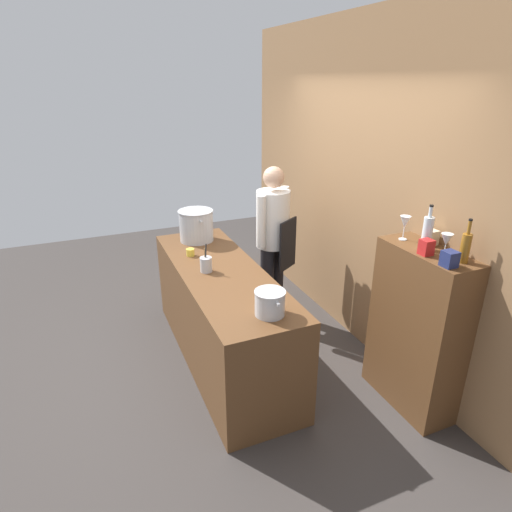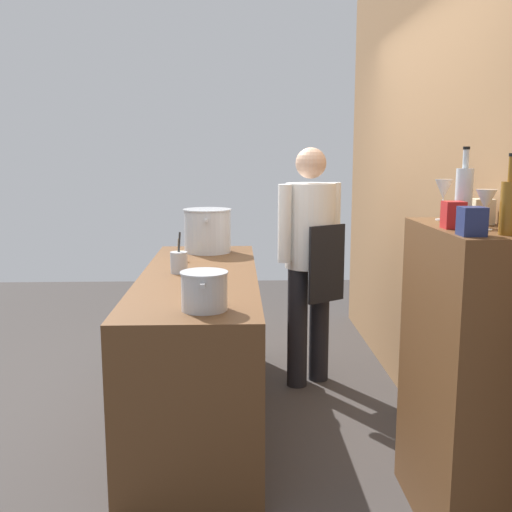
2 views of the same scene
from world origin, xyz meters
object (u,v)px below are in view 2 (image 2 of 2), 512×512
(utensil_crock, at_px, (179,262))
(spice_tin_cream, at_px, (481,212))
(chef, at_px, (310,249))
(stockpot_small, at_px, (204,291))
(wine_bottle_clear, at_px, (464,196))
(spice_tin_navy, at_px, (472,221))
(wine_glass_tall, at_px, (486,202))
(spice_tin_red, at_px, (453,215))
(butter_jar, at_px, (180,256))
(stockpot_large, at_px, (207,231))
(wine_glass_short, at_px, (444,191))
(wine_bottle_amber, at_px, (509,206))

(utensil_crock, relative_size, spice_tin_cream, 2.32)
(chef, bearing_deg, stockpot_small, -149.08)
(wine_bottle_clear, height_order, spice_tin_navy, wine_bottle_clear)
(wine_glass_tall, distance_m, spice_tin_navy, 0.20)
(stockpot_small, height_order, spice_tin_red, spice_tin_red)
(utensil_crock, height_order, butter_jar, utensil_crock)
(stockpot_large, bearing_deg, wine_glass_tall, 29.88)
(stockpot_large, xyz_separation_m, wine_glass_short, (1.70, 1.15, 0.39))
(wine_bottle_amber, xyz_separation_m, spice_tin_navy, (0.02, -0.14, -0.06))
(spice_tin_cream, bearing_deg, stockpot_large, -145.76)
(chef, relative_size, butter_jar, 21.66)
(butter_jar, height_order, spice_tin_red, spice_tin_red)
(butter_jar, bearing_deg, utensil_crock, 4.64)
(stockpot_small, height_order, wine_glass_tall, wine_glass_tall)
(wine_glass_short, bearing_deg, stockpot_small, -91.77)
(butter_jar, bearing_deg, spice_tin_red, 37.85)
(chef, bearing_deg, spice_tin_red, -110.89)
(wine_bottle_amber, xyz_separation_m, wine_glass_short, (-0.50, -0.07, 0.03))
(wine_bottle_clear, height_order, spice_tin_cream, wine_bottle_clear)
(wine_glass_tall, bearing_deg, chef, -165.13)
(wine_glass_tall, height_order, spice_tin_cream, wine_glass_tall)
(spice_tin_cream, bearing_deg, utensil_crock, -127.40)
(utensil_crock, relative_size, wine_glass_short, 1.36)
(wine_glass_tall, relative_size, spice_tin_navy, 1.52)
(chef, relative_size, spice_tin_cream, 15.31)
(stockpot_small, bearing_deg, spice_tin_navy, 61.45)
(stockpot_small, relative_size, spice_tin_cream, 2.64)
(utensil_crock, relative_size, wine_bottle_clear, 0.77)
(spice_tin_cream, distance_m, spice_tin_navy, 0.41)
(stockpot_large, bearing_deg, spice_tin_red, 28.53)
(utensil_crock, distance_m, butter_jar, 0.41)
(chef, relative_size, stockpot_small, 5.79)
(utensil_crock, distance_m, wine_glass_short, 1.65)
(wine_glass_short, distance_m, spice_tin_navy, 0.53)
(spice_tin_red, bearing_deg, stockpot_large, -151.47)
(wine_bottle_clear, relative_size, spice_tin_cream, 3.02)
(wine_bottle_clear, height_order, wine_glass_short, wine_bottle_clear)
(chef, bearing_deg, wine_glass_short, -106.05)
(wine_bottle_clear, relative_size, spice_tin_navy, 3.08)
(spice_tin_cream, bearing_deg, chef, -160.70)
(stockpot_large, relative_size, butter_jar, 5.40)
(butter_jar, xyz_separation_m, wine_glass_short, (1.32, 1.32, 0.52))
(stockpot_large, height_order, wine_bottle_clear, wine_bottle_clear)
(chef, xyz_separation_m, spice_tin_red, (1.69, 0.37, 0.41))
(spice_tin_navy, bearing_deg, utensil_crock, -139.72)
(utensil_crock, bearing_deg, spice_tin_cream, 52.60)
(stockpot_large, distance_m, wine_glass_tall, 2.41)
(utensil_crock, xyz_separation_m, spice_tin_navy, (1.43, 1.21, 0.40))
(chef, distance_m, wine_bottle_amber, 2.01)
(utensil_crock, height_order, wine_bottle_clear, wine_bottle_clear)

